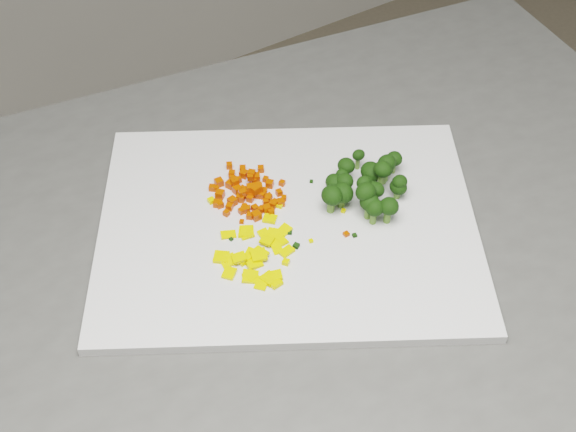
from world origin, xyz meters
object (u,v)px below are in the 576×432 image
pepper_pile (259,250)px  broccoli_pile (374,183)px  cutting_board (288,226)px  carrot_pile (246,183)px

pepper_pile → broccoli_pile: size_ratio=0.97×
cutting_board → pepper_pile: 0.06m
broccoli_pile → pepper_pile: bearing=-179.6°
pepper_pile → broccoli_pile: bearing=0.4°
cutting_board → broccoli_pile: bearing=-12.5°
cutting_board → carrot_pile: size_ratio=4.50×
pepper_pile → broccoli_pile: (0.15, 0.00, 0.02)m
cutting_board → carrot_pile: (-0.01, 0.07, 0.02)m
carrot_pile → pepper_pile: carrot_pile is taller
broccoli_pile → cutting_board: bearing=167.5°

